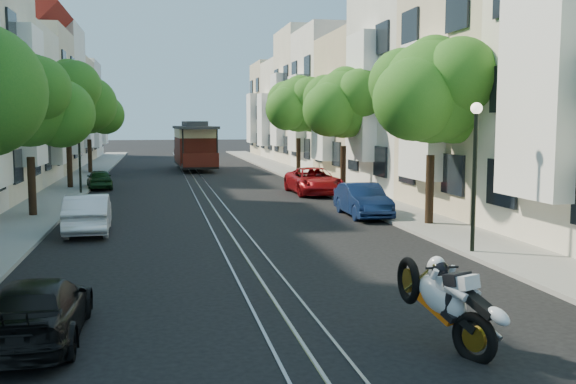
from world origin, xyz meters
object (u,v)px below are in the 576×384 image
tree_w_d (89,110)px  lamp_east (475,155)px  tree_e_b (434,94)px  parked_car_w_mid (88,213)px  tree_w_c (68,98)px  lamp_west (79,140)px  parked_car_w_far (100,179)px  parked_car_e_far (314,181)px  parked_car_e_mid (363,200)px  tree_e_c (345,106)px  tree_e_d (299,106)px  parked_car_w_near (38,310)px  sportbike_rider (446,298)px  tree_w_b (30,105)px  cable_car (195,144)px

tree_w_d → lamp_east: size_ratio=1.57×
tree_e_b → parked_car_w_mid: size_ratio=1.66×
tree_e_b → lamp_east: size_ratio=1.61×
tree_w_c → lamp_west: bearing=-74.2°
tree_w_d → parked_car_w_far: size_ratio=2.00×
tree_e_b → parked_car_e_far: 11.85m
tree_w_d → parked_car_e_mid: 27.63m
tree_e_c → lamp_east: (-0.96, -15.98, -1.75)m
tree_e_c → tree_e_d: bearing=90.0°
tree_w_d → parked_car_e_far: (12.74, -15.98, -3.91)m
tree_e_d → lamp_east: bearing=-92.0°
tree_w_c → parked_car_w_near: size_ratio=1.87×
lamp_west → parked_car_w_near: 23.32m
tree_e_b → sportbike_rider: 13.41m
lamp_east → parked_car_e_far: lamp_east is taller
tree_e_d → tree_w_b: size_ratio=1.09×
tree_w_d → lamp_west: size_ratio=1.57×
parked_car_e_mid → tree_w_c: bearing=134.9°
tree_e_c → cable_car: bearing=109.9°
tree_w_c → tree_w_d: 11.01m
sportbike_rider → lamp_east: bearing=34.8°
tree_e_d → tree_w_c: bearing=-157.4°
cable_car → parked_car_e_mid: 27.43m
parked_car_w_near → parked_car_w_far: size_ratio=1.16×
tree_e_b → tree_w_d: bearing=118.1°
tree_e_d → tree_w_d: bearing=160.9°
tree_w_b → parked_car_e_far: tree_w_b is taller
tree_e_d → parked_car_w_near: bearing=-110.0°
tree_w_c → parked_car_e_far: (12.74, -4.98, -4.38)m
tree_w_b → parked_car_w_far: tree_w_b is taller
lamp_west → parked_car_e_far: size_ratio=0.84×
cable_car → parked_car_w_near: (-4.90, -39.83, -1.51)m
parked_car_e_far → parked_car_w_mid: (-10.30, -9.97, -0.03)m
tree_e_c → sportbike_rider: 23.66m
tree_w_c → cable_car: tree_w_c is taller
tree_e_b → parked_car_e_mid: tree_e_b is taller
tree_w_b → cable_car: 25.98m
parked_car_w_mid → parked_car_w_far: (-0.90, 14.86, -0.11)m
tree_e_c → lamp_east: tree_e_c is taller
lamp_west → tree_e_b: bearing=-43.8°
parked_car_e_mid → parked_car_w_far: size_ratio=1.22×
sportbike_rider → parked_car_w_near: bearing=140.8°
lamp_west → sportbike_rider: 26.36m
parked_car_e_mid → parked_car_w_far: (-11.20, 13.10, -0.10)m
tree_w_d → parked_car_e_far: bearing=-51.4°
tree_w_b → parked_car_w_mid: size_ratio=1.56×
lamp_west → parked_car_e_mid: 15.84m
tree_w_c → parked_car_w_far: tree_w_c is taller
tree_e_b → lamp_east: tree_e_b is taller
tree_e_b → parked_car_e_mid: size_ratio=1.67×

